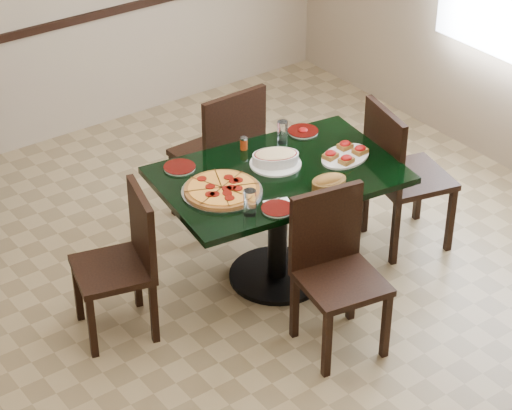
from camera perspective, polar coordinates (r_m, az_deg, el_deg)
floor at (r=5.84m, az=0.40°, el=-6.62°), size 5.50×5.50×0.00m
room_shell at (r=7.00m, az=-1.23°, el=11.38°), size 5.50×5.50×5.50m
main_table at (r=5.86m, az=1.27°, el=0.35°), size 1.49×1.06×0.75m
chair_far at (r=6.39m, az=-1.85°, el=3.20°), size 0.48×0.48×1.00m
chair_near at (r=5.43m, az=4.50°, el=-3.30°), size 0.50×0.50×0.92m
chair_right at (r=6.25m, az=8.14°, el=2.04°), size 0.55×0.55×0.98m
chair_left at (r=5.55m, az=-7.46°, el=-2.93°), size 0.50×0.50×0.88m
pepperoni_pizza at (r=5.57m, az=-1.96°, el=0.88°), size 0.46×0.46×0.04m
lasagna_casserole at (r=5.82m, az=1.12°, el=2.71°), size 0.32×0.30×0.09m
bread_basket at (r=5.60m, az=4.19°, el=1.27°), size 0.22×0.16×0.09m
bruschetta_platter at (r=5.93m, az=5.13°, el=2.92°), size 0.39×0.31×0.05m
side_plate_near at (r=5.42m, az=1.23°, el=-0.21°), size 0.18×0.18×0.02m
side_plate_far_r at (r=6.19m, az=2.70°, el=4.24°), size 0.19×0.19×0.03m
side_plate_far_l at (r=5.82m, az=-4.39°, el=2.16°), size 0.19×0.19×0.02m
napkin_setting at (r=5.45m, az=1.33°, el=-0.04°), size 0.18×0.18×0.01m
water_glass_a at (r=6.06m, az=1.52°, el=4.21°), size 0.06×0.06×0.14m
water_glass_b at (r=5.34m, az=-0.36°, el=0.14°), size 0.07×0.07×0.15m
pepper_shaker at (r=5.98m, az=-0.70°, el=3.55°), size 0.05×0.05×0.08m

